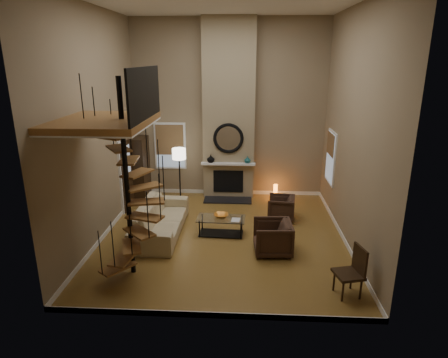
# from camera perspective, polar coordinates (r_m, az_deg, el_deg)

# --- Properties ---
(ground) EXTENTS (6.00, 6.50, 0.01)m
(ground) POSITION_cam_1_polar(r_m,az_deg,el_deg) (9.97, -0.13, -8.42)
(ground) COLOR olive
(ground) RESTS_ON ground
(back_wall) EXTENTS (6.00, 0.02, 5.50)m
(back_wall) POSITION_cam_1_polar(r_m,az_deg,el_deg) (12.32, 0.75, 10.00)
(back_wall) COLOR #8C785A
(back_wall) RESTS_ON ground
(front_wall) EXTENTS (6.00, 0.02, 5.50)m
(front_wall) POSITION_cam_1_polar(r_m,az_deg,el_deg) (5.95, -1.95, 1.90)
(front_wall) COLOR #8C785A
(front_wall) RESTS_ON ground
(left_wall) EXTENTS (0.02, 6.50, 5.50)m
(left_wall) POSITION_cam_1_polar(r_m,az_deg,el_deg) (9.75, -18.17, 7.17)
(left_wall) COLOR #8C785A
(left_wall) RESTS_ON ground
(right_wall) EXTENTS (0.02, 6.50, 5.50)m
(right_wall) POSITION_cam_1_polar(r_m,az_deg,el_deg) (9.43, 18.51, 6.81)
(right_wall) COLOR #8C785A
(right_wall) RESTS_ON ground
(ceiling) EXTENTS (6.00, 6.50, 0.01)m
(ceiling) POSITION_cam_1_polar(r_m,az_deg,el_deg) (9.05, -0.15, 24.75)
(ceiling) COLOR silver
(ceiling) RESTS_ON back_wall
(baseboard_back) EXTENTS (6.00, 0.02, 0.12)m
(baseboard_back) POSITION_cam_1_polar(r_m,az_deg,el_deg) (12.94, 0.70, -1.90)
(baseboard_back) COLOR white
(baseboard_back) RESTS_ON ground
(baseboard_front) EXTENTS (6.00, 0.02, 0.12)m
(baseboard_front) POSITION_cam_1_polar(r_m,az_deg,el_deg) (7.16, -1.71, -19.30)
(baseboard_front) COLOR white
(baseboard_front) RESTS_ON ground
(baseboard_left) EXTENTS (0.02, 6.50, 0.12)m
(baseboard_left) POSITION_cam_1_polar(r_m,az_deg,el_deg) (10.53, -16.74, -7.36)
(baseboard_left) COLOR white
(baseboard_left) RESTS_ON ground
(baseboard_right) EXTENTS (0.02, 6.50, 0.12)m
(baseboard_right) POSITION_cam_1_polar(r_m,az_deg,el_deg) (10.23, 17.01, -8.14)
(baseboard_right) COLOR white
(baseboard_right) RESTS_ON ground
(chimney_breast) EXTENTS (1.60, 0.38, 5.50)m
(chimney_breast) POSITION_cam_1_polar(r_m,az_deg,el_deg) (12.13, 0.71, 9.89)
(chimney_breast) COLOR #92805F
(chimney_breast) RESTS_ON ground
(hearth) EXTENTS (1.50, 0.60, 0.04)m
(hearth) POSITION_cam_1_polar(r_m,az_deg,el_deg) (12.32, 0.56, -3.11)
(hearth) COLOR black
(hearth) RESTS_ON ground
(firebox) EXTENTS (0.95, 0.02, 0.72)m
(firebox) POSITION_cam_1_polar(r_m,az_deg,el_deg) (12.42, 0.63, -0.35)
(firebox) COLOR black
(firebox) RESTS_ON chimney_breast
(mantel) EXTENTS (1.70, 0.18, 0.06)m
(mantel) POSITION_cam_1_polar(r_m,az_deg,el_deg) (12.17, 0.62, 2.23)
(mantel) COLOR white
(mantel) RESTS_ON chimney_breast
(mirror_frame) EXTENTS (0.94, 0.10, 0.94)m
(mirror_frame) POSITION_cam_1_polar(r_m,az_deg,el_deg) (12.05, 0.65, 5.98)
(mirror_frame) COLOR black
(mirror_frame) RESTS_ON chimney_breast
(mirror_disc) EXTENTS (0.80, 0.01, 0.80)m
(mirror_disc) POSITION_cam_1_polar(r_m,az_deg,el_deg) (12.06, 0.65, 5.98)
(mirror_disc) COLOR white
(mirror_disc) RESTS_ON chimney_breast
(vase_left) EXTENTS (0.24, 0.24, 0.25)m
(vase_left) POSITION_cam_1_polar(r_m,az_deg,el_deg) (12.21, -1.95, 3.01)
(vase_left) COLOR black
(vase_left) RESTS_ON mantel
(vase_right) EXTENTS (0.20, 0.20, 0.21)m
(vase_right) POSITION_cam_1_polar(r_m,az_deg,el_deg) (12.17, 3.46, 2.84)
(vase_right) COLOR #175153
(vase_right) RESTS_ON mantel
(window_back) EXTENTS (1.02, 0.06, 1.52)m
(window_back) POSITION_cam_1_polar(r_m,az_deg,el_deg) (12.71, -7.90, 4.91)
(window_back) COLOR white
(window_back) RESTS_ON back_wall
(window_right) EXTENTS (0.06, 1.02, 1.52)m
(window_right) POSITION_cam_1_polar(r_m,az_deg,el_deg) (11.55, 15.37, 3.20)
(window_right) COLOR white
(window_right) RESTS_ON right_wall
(entry_door) EXTENTS (0.10, 1.05, 2.16)m
(entry_door) POSITION_cam_1_polar(r_m,az_deg,el_deg) (11.77, -14.12, 0.65)
(entry_door) COLOR white
(entry_door) RESTS_ON ground
(loft) EXTENTS (1.70, 2.20, 1.09)m
(loft) POSITION_cam_1_polar(r_m,az_deg,el_deg) (7.68, -16.54, 8.44)
(loft) COLOR olive
(loft) RESTS_ON left_wall
(spiral_stair) EXTENTS (1.47, 1.47, 4.06)m
(spiral_stair) POSITION_cam_1_polar(r_m,az_deg,el_deg) (7.95, -13.84, -1.88)
(spiral_stair) COLOR black
(spiral_stair) RESTS_ON ground
(hutch) EXTENTS (0.42, 0.90, 2.01)m
(hutch) POSITION_cam_1_polar(r_m,az_deg,el_deg) (12.71, -12.12, 1.56)
(hutch) COLOR black
(hutch) RESTS_ON ground
(sofa) EXTENTS (1.05, 2.68, 0.78)m
(sofa) POSITION_cam_1_polar(r_m,az_deg,el_deg) (10.13, -9.33, -5.74)
(sofa) COLOR tan
(sofa) RESTS_ON ground
(armchair_near) EXTENTS (0.81, 0.80, 0.66)m
(armchair_near) POSITION_cam_1_polar(r_m,az_deg,el_deg) (10.92, 8.72, -4.21)
(armchair_near) COLOR #3A251B
(armchair_near) RESTS_ON ground
(armchair_far) EXTENTS (0.91, 0.89, 0.79)m
(armchair_far) POSITION_cam_1_polar(r_m,az_deg,el_deg) (9.16, 7.64, -8.53)
(armchair_far) COLOR #3A251B
(armchair_far) RESTS_ON ground
(coffee_table) EXTENTS (1.24, 0.66, 0.45)m
(coffee_table) POSITION_cam_1_polar(r_m,az_deg,el_deg) (9.96, -0.44, -6.62)
(coffee_table) COLOR silver
(coffee_table) RESTS_ON ground
(bowl) EXTENTS (0.36, 0.36, 0.09)m
(bowl) POSITION_cam_1_polar(r_m,az_deg,el_deg) (9.92, -0.43, -5.37)
(bowl) COLOR orange
(bowl) RESTS_ON coffee_table
(book) EXTENTS (0.24, 0.30, 0.03)m
(book) POSITION_cam_1_polar(r_m,az_deg,el_deg) (9.73, 1.57, -6.06)
(book) COLOR gray
(book) RESTS_ON coffee_table
(floor_lamp) EXTENTS (0.41, 0.41, 1.71)m
(floor_lamp) POSITION_cam_1_polar(r_m,az_deg,el_deg) (11.89, -6.59, 3.06)
(floor_lamp) COLOR black
(floor_lamp) RESTS_ON ground
(accent_lamp) EXTENTS (0.13, 0.13, 0.45)m
(accent_lamp) POSITION_cam_1_polar(r_m,az_deg,el_deg) (12.52, 7.53, -1.81)
(accent_lamp) COLOR orange
(accent_lamp) RESTS_ON ground
(side_chair) EXTENTS (0.59, 0.59, 1.01)m
(side_chair) POSITION_cam_1_polar(r_m,az_deg,el_deg) (7.88, 18.38, -12.51)
(side_chair) COLOR black
(side_chair) RESTS_ON ground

